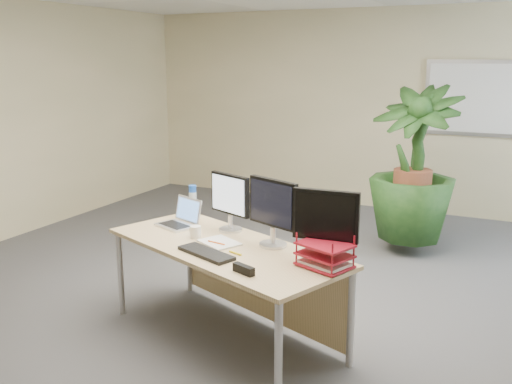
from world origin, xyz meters
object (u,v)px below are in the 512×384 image
at_px(monitor_right, 273,208).
at_px(laptop, 181,219).
at_px(desk, 235,262).
at_px(floor_plant, 412,184).
at_px(monitor_left, 230,199).

distance_m(monitor_right, laptop, 0.92).
height_order(desk, monitor_right, monitor_right).
relative_size(desk, floor_plant, 1.36).
relative_size(desk, monitor_left, 4.53).
xyz_separation_m(desk, monitor_left, (-0.17, 0.24, 0.41)).
xyz_separation_m(desk, monitor_right, (0.28, 0.05, 0.43)).
bearing_deg(desk, monitor_right, 9.37).
bearing_deg(laptop, monitor_left, 5.67).
bearing_deg(laptop, floor_plant, 58.47).
bearing_deg(monitor_right, desk, -170.63).
height_order(monitor_left, laptop, monitor_left).
relative_size(monitor_right, laptop, 1.30).
bearing_deg(monitor_left, floor_plant, 66.54).
xyz_separation_m(floor_plant, monitor_left, (-0.97, -2.24, 0.23)).
height_order(desk, floor_plant, floor_plant).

